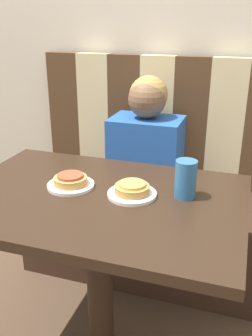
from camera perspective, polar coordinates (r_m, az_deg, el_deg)
name	(u,v)px	position (r m, az deg, el deg)	size (l,w,h in m)	color
wall_back	(164,24)	(2.07, 5.76, 20.93)	(7.00, 0.05, 2.60)	beige
booth_seat	(144,231)	(2.10, 2.81, -9.61)	(1.28, 0.48, 0.47)	#382319
booth_backrest	(157,120)	(2.06, 4.71, 7.28)	(1.28, 0.06, 0.68)	#4C331E
dining_table	(98,221)	(1.36, -4.31, -8.02)	(1.02, 0.70, 0.76)	black
person	(146,141)	(1.88, 3.13, 4.11)	(0.35, 0.24, 0.60)	#2356B2
plate_left	(71,185)	(1.38, -8.41, -2.62)	(0.17, 0.17, 0.01)	white
plate_right	(132,194)	(1.30, 0.92, -4.01)	(0.17, 0.17, 0.01)	white
pizza_left	(70,180)	(1.37, -8.46, -1.75)	(0.12, 0.12, 0.04)	#C68E47
pizza_right	(132,188)	(1.29, 0.93, -3.09)	(0.12, 0.12, 0.04)	#C68E47
drinking_cup	(186,179)	(1.29, 9.07, -1.67)	(0.07, 0.07, 0.13)	#2D669E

